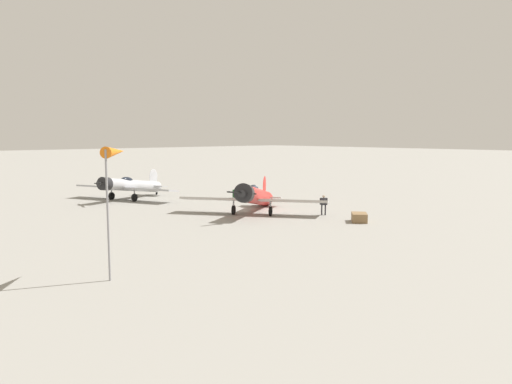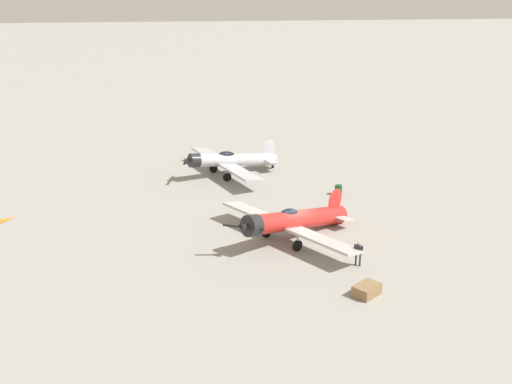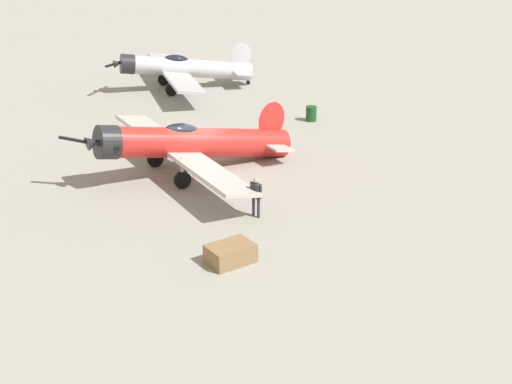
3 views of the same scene
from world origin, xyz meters
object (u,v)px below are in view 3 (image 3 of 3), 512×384
Objects in this scene: airplane_foreground at (190,143)px; fuel_drum at (311,114)px; equipment_crate at (230,254)px; airplane_mid_apron at (182,68)px; ground_crew_mechanic at (256,193)px.

airplane_foreground is 12.87× the size of fuel_drum.
fuel_drum is at bearing 82.24° from equipment_crate.
fuel_drum is at bearing -156.72° from airplane_foreground.
airplane_foreground reaches higher than equipment_crate.
equipment_crate is at bearing 82.70° from airplane_mid_apron.
equipment_crate is (6.62, -24.64, -1.13)m from airplane_mid_apron.
fuel_drum is (5.53, 9.17, -1.04)m from airplane_foreground.
airplane_mid_apron is at bearing -118.52° from ground_crew_mechanic.
fuel_drum is (9.07, -6.65, -1.04)m from airplane_mid_apron.
airplane_foreground is at bearing 80.28° from airplane_mid_apron.
fuel_drum is (2.45, 17.99, 0.09)m from equipment_crate.
airplane_mid_apron is (-3.54, 15.81, -0.00)m from airplane_foreground.
airplane_foreground is 16.20m from airplane_mid_apron.
ground_crew_mechanic is 14.07m from fuel_drum.
ground_crew_mechanic is (3.61, -4.75, -0.44)m from airplane_foreground.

